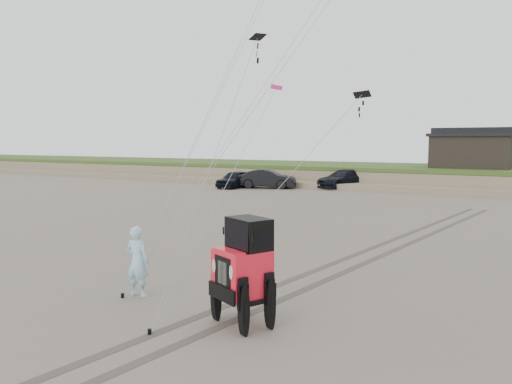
% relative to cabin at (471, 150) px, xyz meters
% --- Properties ---
extents(ground, '(160.00, 160.00, 0.00)m').
position_rel_cabin_xyz_m(ground, '(-2.00, -37.00, -3.24)').
color(ground, '#6B6054').
rests_on(ground, ground).
extents(dune_ridge, '(160.00, 14.25, 1.73)m').
position_rel_cabin_xyz_m(dune_ridge, '(-2.00, 0.50, -2.42)').
color(dune_ridge, '#7A6B54').
rests_on(dune_ridge, ground).
extents(cabin, '(6.40, 5.40, 3.35)m').
position_rel_cabin_xyz_m(cabin, '(0.00, 0.00, 0.00)').
color(cabin, black).
rests_on(cabin, dune_ridge).
extents(truck_a, '(1.83, 4.32, 1.46)m').
position_rel_cabin_xyz_m(truck_a, '(-17.42, -9.42, -2.51)').
color(truck_a, black).
rests_on(truck_a, ground).
extents(truck_b, '(5.07, 3.02, 1.58)m').
position_rel_cabin_xyz_m(truck_b, '(-14.85, -8.47, -2.45)').
color(truck_b, black).
rests_on(truck_b, ground).
extents(truck_c, '(4.42, 5.85, 1.58)m').
position_rel_cabin_xyz_m(truck_c, '(-9.19, -5.13, -2.45)').
color(truck_c, black).
rests_on(truck_c, ground).
extents(jeep, '(4.02, 5.39, 1.84)m').
position_rel_cabin_xyz_m(jeep, '(-0.34, -36.40, -2.32)').
color(jeep, '#FF1C31').
rests_on(jeep, ground).
extents(man, '(0.70, 0.49, 1.81)m').
position_rel_cabin_xyz_m(man, '(-3.65, -36.04, -2.33)').
color(man, '#96C8E8').
rests_on(man, ground).
extents(stake_main, '(0.08, 0.08, 0.12)m').
position_rel_cabin_xyz_m(stake_main, '(-3.91, -36.32, -3.18)').
color(stake_main, black).
rests_on(stake_main, ground).
extents(stake_aux, '(0.08, 0.08, 0.12)m').
position_rel_cabin_xyz_m(stake_aux, '(-1.70, -37.81, -3.18)').
color(stake_aux, black).
rests_on(stake_aux, ground).
extents(tire_tracks, '(5.22, 29.74, 0.01)m').
position_rel_cabin_xyz_m(tire_tracks, '(0.00, -29.00, -3.23)').
color(tire_tracks, '#4C443D').
rests_on(tire_tracks, ground).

